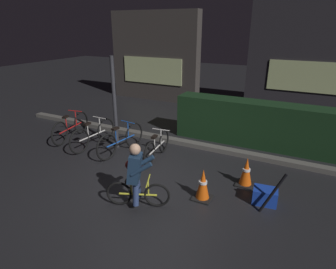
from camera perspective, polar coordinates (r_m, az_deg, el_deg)
The scene contains 15 objects.
ground_plane at distance 6.32m, azimuth -4.16°, elevation -9.09°, with size 40.00×40.00×0.00m, color black.
sidewalk_curb at distance 8.05m, azimuth 3.95°, elevation -1.74°, with size 12.00×0.24×0.12m, color #56544F.
hedge_row at distance 8.22m, azimuth 18.20°, elevation 1.85°, with size 4.80×0.70×1.23m, color black.
storefront_left at distance 12.90m, azimuth -2.64°, elevation 15.14°, with size 4.05×0.54×3.74m.
storefront_right at distance 11.88m, azimuth 29.59°, elevation 14.03°, with size 5.60×0.54×4.56m.
street_post at distance 7.67m, azimuth -10.56°, elevation 6.01°, with size 0.10×0.10×2.45m, color #2D2D33.
parked_bike_leftmost at distance 8.85m, azimuth -18.73°, elevation 1.36°, with size 0.46×1.70×0.79m.
parked_bike_left_mid at distance 8.09m, azimuth -14.63°, elevation -0.05°, with size 0.46×1.69×0.78m.
parked_bike_center_left at distance 7.55m, azimuth -9.30°, elevation -1.12°, with size 0.46×1.71×0.79m.
parked_bike_center_right at distance 7.14m, azimuth -2.18°, elevation -2.46°, with size 0.46×1.52×0.70m.
traffic_cone_near at distance 5.59m, azimuth 6.95°, elevation -9.87°, with size 0.36×0.36×0.63m.
traffic_cone_far at distance 6.22m, azimuth 15.27°, elevation -7.20°, with size 0.36×0.36×0.62m.
blue_crate at distance 5.80m, azimuth 18.68°, elevation -11.49°, with size 0.44×0.32×0.30m, color #193DB7.
cyclist at distance 5.24m, azimuth -6.36°, elevation -8.00°, with size 1.12×0.54×1.25m.
closed_umbrella at distance 5.45m, azimuth 20.07°, elevation -10.88°, with size 0.05×0.05×0.85m, color black.
Camera 1 is at (2.90, -4.64, 3.15)m, focal length 30.70 mm.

